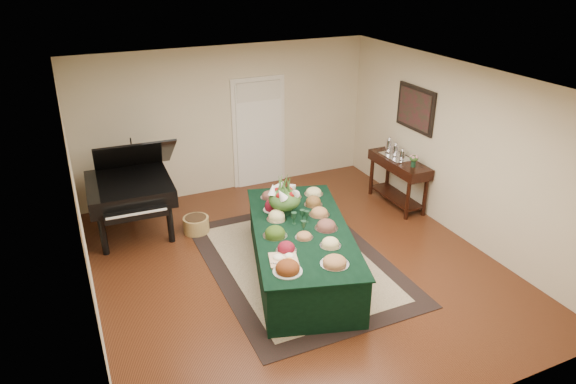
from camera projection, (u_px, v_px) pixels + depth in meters
name	position (u px, v px, depth m)	size (l,w,h in m)	color
ground	(296.00, 265.00, 7.49)	(6.00, 6.00, 0.00)	black
area_rug	(298.00, 262.00, 7.55)	(2.48, 3.47, 0.01)	black
kitchen_doorway	(259.00, 134.00, 9.73)	(1.05, 0.07, 2.10)	white
buffet_table	(301.00, 250.00, 7.16)	(2.00, 2.99, 0.72)	black
food_platters	(299.00, 224.00, 7.02)	(1.57, 2.35, 0.14)	#B6C0B6
cutting_board	(283.00, 257.00, 6.28)	(0.43, 0.43, 0.10)	tan
green_goblets	(302.00, 219.00, 7.06)	(0.26, 0.37, 0.18)	#153521
floral_centerpiece	(284.00, 196.00, 7.29)	(0.48, 0.48, 0.48)	#153521
grand_piano	(130.00, 188.00, 8.05)	(1.44, 1.59, 1.61)	black
wicker_basket	(196.00, 225.00, 8.32)	(0.42, 0.42, 0.26)	olive
mahogany_sideboard	(399.00, 170.00, 9.03)	(0.45, 1.32, 0.87)	black
tea_service	(395.00, 150.00, 9.03)	(0.34, 0.58, 0.30)	white
pink_bouquet	(414.00, 159.00, 8.57)	(0.17, 0.17, 0.22)	#153521
wall_painting	(415.00, 109.00, 8.65)	(0.05, 0.95, 0.75)	black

